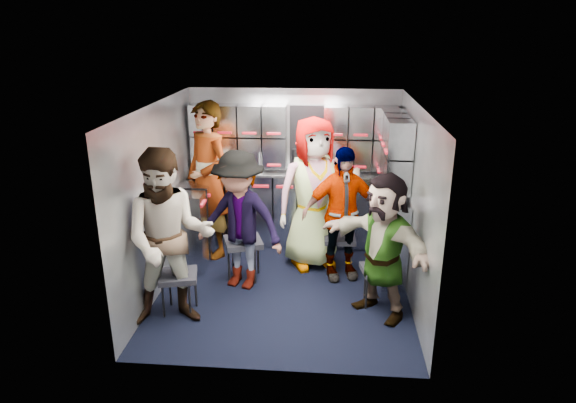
# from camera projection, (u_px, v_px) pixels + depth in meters

# --- Properties ---
(floor) EXTENTS (3.00, 3.00, 0.00)m
(floor) POSITION_uv_depth(u_px,v_px,m) (284.00, 288.00, 5.95)
(floor) COLOR black
(floor) RESTS_ON ground
(wall_back) EXTENTS (2.80, 0.04, 2.10)m
(wall_back) POSITION_uv_depth(u_px,v_px,m) (294.00, 166.00, 7.01)
(wall_back) COLOR gray
(wall_back) RESTS_ON ground
(wall_left) EXTENTS (0.04, 3.00, 2.10)m
(wall_left) POSITION_uv_depth(u_px,v_px,m) (159.00, 199.00, 5.71)
(wall_left) COLOR gray
(wall_left) RESTS_ON ground
(wall_right) EXTENTS (0.04, 3.00, 2.10)m
(wall_right) POSITION_uv_depth(u_px,v_px,m) (414.00, 206.00, 5.49)
(wall_right) COLOR gray
(wall_right) RESTS_ON ground
(ceiling) EXTENTS (2.80, 3.00, 0.02)m
(ceiling) POSITION_uv_depth(u_px,v_px,m) (284.00, 106.00, 5.25)
(ceiling) COLOR silver
(ceiling) RESTS_ON wall_back
(cart_bank_back) EXTENTS (2.68, 0.38, 0.99)m
(cart_bank_back) POSITION_uv_depth(u_px,v_px,m) (293.00, 210.00, 7.00)
(cart_bank_back) COLOR #90949F
(cart_bank_back) RESTS_ON ground
(cart_bank_left) EXTENTS (0.38, 0.76, 0.99)m
(cart_bank_left) POSITION_uv_depth(u_px,v_px,m) (193.00, 227.00, 6.40)
(cart_bank_left) COLOR #90949F
(cart_bank_left) RESTS_ON ground
(counter) EXTENTS (2.68, 0.42, 0.03)m
(counter) POSITION_uv_depth(u_px,v_px,m) (293.00, 173.00, 6.83)
(counter) COLOR #AEB0B5
(counter) RESTS_ON cart_bank_back
(locker_bank_back) EXTENTS (2.68, 0.28, 0.82)m
(locker_bank_back) POSITION_uv_depth(u_px,v_px,m) (293.00, 137.00, 6.73)
(locker_bank_back) COLOR #90949F
(locker_bank_back) RESTS_ON wall_back
(locker_bank_right) EXTENTS (0.28, 1.00, 0.82)m
(locker_bank_right) POSITION_uv_depth(u_px,v_px,m) (395.00, 150.00, 6.02)
(locker_bank_right) COLOR #90949F
(locker_bank_right) RESTS_ON wall_right
(right_cabinet) EXTENTS (0.28, 1.20, 1.00)m
(right_cabinet) POSITION_uv_depth(u_px,v_px,m) (390.00, 232.00, 6.25)
(right_cabinet) COLOR #90949F
(right_cabinet) RESTS_ON ground
(coffee_niche) EXTENTS (0.46, 0.16, 0.84)m
(coffee_niche) POSITION_uv_depth(u_px,v_px,m) (307.00, 138.00, 6.78)
(coffee_niche) COLOR black
(coffee_niche) RESTS_ON wall_back
(red_latch_strip) EXTENTS (2.60, 0.02, 0.03)m
(red_latch_strip) POSITION_uv_depth(u_px,v_px,m) (292.00, 187.00, 6.68)
(red_latch_strip) COLOR #A6101C
(red_latch_strip) RESTS_ON cart_bank_back
(jump_seat_near_left) EXTENTS (0.45, 0.44, 0.45)m
(jump_seat_near_left) POSITION_uv_depth(u_px,v_px,m) (178.00, 278.00, 5.33)
(jump_seat_near_left) COLOR black
(jump_seat_near_left) RESTS_ON ground
(jump_seat_mid_left) EXTENTS (0.52, 0.51, 0.50)m
(jump_seat_mid_left) POSITION_uv_depth(u_px,v_px,m) (243.00, 244.00, 6.04)
(jump_seat_mid_left) COLOR black
(jump_seat_mid_left) RESTS_ON ground
(jump_seat_center) EXTENTS (0.41, 0.39, 0.47)m
(jump_seat_center) POSITION_uv_depth(u_px,v_px,m) (313.00, 228.00, 6.59)
(jump_seat_center) COLOR black
(jump_seat_center) RESTS_ON ground
(jump_seat_mid_right) EXTENTS (0.39, 0.37, 0.45)m
(jump_seat_mid_right) POSITION_uv_depth(u_px,v_px,m) (340.00, 240.00, 6.27)
(jump_seat_mid_right) COLOR black
(jump_seat_mid_right) RESTS_ON ground
(jump_seat_near_right) EXTENTS (0.43, 0.41, 0.44)m
(jump_seat_near_right) POSITION_uv_depth(u_px,v_px,m) (379.00, 272.00, 5.48)
(jump_seat_near_right) COLOR black
(jump_seat_near_right) RESTS_ON ground
(attendant_standing) EXTENTS (0.87, 0.85, 2.02)m
(attendant_standing) POSITION_uv_depth(u_px,v_px,m) (208.00, 181.00, 6.52)
(attendant_standing) COLOR black
(attendant_standing) RESTS_ON ground
(attendant_arc_a) EXTENTS (1.03, 0.88, 1.82)m
(attendant_arc_a) POSITION_uv_depth(u_px,v_px,m) (169.00, 239.00, 4.99)
(attendant_arc_a) COLOR black
(attendant_arc_a) RESTS_ON ground
(attendant_arc_b) EXTENTS (1.17, 0.89, 1.61)m
(attendant_arc_b) POSITION_uv_depth(u_px,v_px,m) (240.00, 221.00, 5.75)
(attendant_arc_b) COLOR black
(attendant_arc_b) RESTS_ON ground
(attendant_arc_c) EXTENTS (1.07, 0.89, 1.88)m
(attendant_arc_c) POSITION_uv_depth(u_px,v_px,m) (314.00, 194.00, 6.25)
(attendant_arc_c) COLOR black
(attendant_arc_c) RESTS_ON ground
(attendant_arc_d) EXTENTS (1.01, 0.64, 1.60)m
(attendant_arc_d) POSITION_uv_depth(u_px,v_px,m) (341.00, 214.00, 5.97)
(attendant_arc_d) COLOR black
(attendant_arc_d) RESTS_ON ground
(attendant_arc_e) EXTENTS (1.33, 1.33, 1.54)m
(attendant_arc_e) POSITION_uv_depth(u_px,v_px,m) (383.00, 246.00, 5.19)
(attendant_arc_e) COLOR black
(attendant_arc_e) RESTS_ON ground
(bottle_left) EXTENTS (0.06, 0.06, 0.27)m
(bottle_left) POSITION_uv_depth(u_px,v_px,m) (260.00, 162.00, 6.76)
(bottle_left) COLOR white
(bottle_left) RESTS_ON counter
(bottle_mid) EXTENTS (0.07, 0.07, 0.22)m
(bottle_mid) POSITION_uv_depth(u_px,v_px,m) (240.00, 164.00, 6.79)
(bottle_mid) COLOR white
(bottle_mid) RESTS_ON counter
(bottle_right) EXTENTS (0.07, 0.07, 0.27)m
(bottle_right) POSITION_uv_depth(u_px,v_px,m) (336.00, 164.00, 6.68)
(bottle_right) COLOR white
(bottle_right) RESTS_ON counter
(cup_left) EXTENTS (0.08, 0.08, 0.09)m
(cup_left) POSITION_uv_depth(u_px,v_px,m) (235.00, 169.00, 6.81)
(cup_left) COLOR tan
(cup_left) RESTS_ON counter
(cup_right) EXTENTS (0.09, 0.09, 0.11)m
(cup_right) POSITION_uv_depth(u_px,v_px,m) (356.00, 171.00, 6.68)
(cup_right) COLOR tan
(cup_right) RESTS_ON counter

